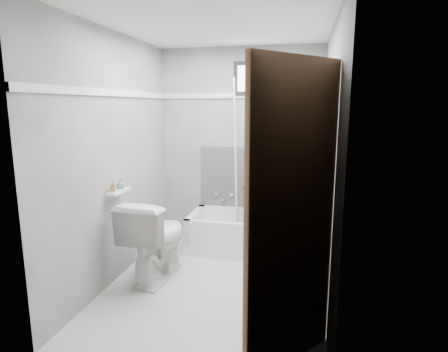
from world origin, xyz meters
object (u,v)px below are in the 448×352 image
(soap_bottle_a, at_px, (113,186))
(soap_bottle_b, at_px, (120,184))
(toilet, at_px, (156,239))
(bathtub, at_px, (252,233))
(office_chair, at_px, (266,200))
(door, at_px, (337,238))

(soap_bottle_a, xyz_separation_m, soap_bottle_b, (0.00, 0.14, -0.01))
(toilet, xyz_separation_m, soap_bottle_a, (-0.32, -0.20, 0.56))
(bathtub, bearing_deg, toilet, -132.47)
(bathtub, distance_m, soap_bottle_b, 1.69)
(bathtub, height_order, office_chair, office_chair)
(door, bearing_deg, soap_bottle_a, 150.37)
(bathtub, relative_size, office_chair, 1.54)
(toilet, bearing_deg, bathtub, -127.21)
(soap_bottle_a, bearing_deg, office_chair, 41.66)
(door, bearing_deg, soap_bottle_b, 147.31)
(office_chair, bearing_deg, toilet, -138.09)
(office_chair, relative_size, door, 0.49)
(bathtub, distance_m, soap_bottle_a, 1.78)
(bathtub, relative_size, soap_bottle_a, 14.28)
(office_chair, height_order, toilet, office_chair)
(door, distance_m, soap_bottle_a, 2.21)
(bathtub, bearing_deg, soap_bottle_b, -139.84)
(soap_bottle_a, height_order, soap_bottle_b, soap_bottle_a)
(office_chair, height_order, door, door)
(bathtub, distance_m, door, 2.47)
(bathtub, distance_m, office_chair, 0.43)
(door, bearing_deg, bathtub, 109.00)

